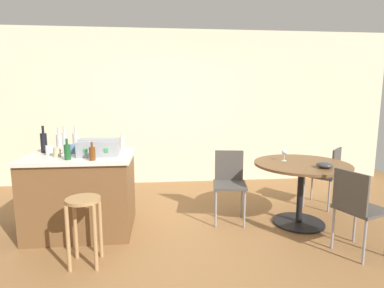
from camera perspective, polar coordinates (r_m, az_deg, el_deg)
ground_plane at (r=3.48m, az=-2.96°, el=-17.69°), size 8.80×8.80×0.00m
back_wall at (r=5.51m, az=-4.25°, el=6.74°), size 8.00×0.10×2.70m
kitchen_island at (r=3.80m, az=-19.80°, el=-8.51°), size 1.19×0.90×0.90m
wooden_stool at (r=3.05m, az=-19.51°, el=-12.75°), size 0.31×0.31×0.64m
dining_table at (r=3.94m, az=19.67°, el=-5.86°), size 1.12×1.12×0.76m
folding_chair_near at (r=3.88m, az=6.98°, el=-6.67°), size 0.46×0.46×0.87m
folding_chair_far at (r=3.44m, az=28.43°, el=-10.03°), size 0.52×0.52×0.86m
folding_chair_left at (r=4.68m, az=23.80°, el=-4.88°), size 0.57×0.57×0.85m
toolbox at (r=3.55m, az=-17.02°, el=-0.61°), size 0.43×0.29×0.19m
bottle_0 at (r=3.88m, az=-12.92°, el=0.23°), size 0.06×0.06×0.22m
bottle_1 at (r=3.96m, az=-20.85°, el=0.48°), size 0.07×0.07×0.29m
bottle_2 at (r=3.98m, az=-25.92°, el=0.31°), size 0.07×0.07×0.31m
bottle_3 at (r=3.43m, az=-22.24°, el=-1.32°), size 0.06×0.06×0.22m
bottle_4 at (r=3.31m, az=-18.11°, el=-1.66°), size 0.06×0.06×0.19m
bottle_5 at (r=3.96m, az=-22.66°, el=0.43°), size 0.07×0.07×0.30m
bottle_6 at (r=3.90m, az=-23.50°, el=0.20°), size 0.07×0.07×0.30m
cup_0 at (r=3.64m, az=-23.87°, el=-1.40°), size 0.12×0.08×0.10m
cup_1 at (r=3.81m, az=-24.99°, el=-1.02°), size 0.12×0.09×0.10m
cup_2 at (r=3.79m, az=-21.45°, el=-0.85°), size 0.12×0.09×0.10m
cup_3 at (r=3.88m, az=-18.42°, el=-0.46°), size 0.12×0.09×0.11m
wine_glass at (r=3.94m, az=16.87°, el=-1.51°), size 0.07×0.07×0.14m
serving_bowl at (r=3.72m, az=23.52°, el=-3.59°), size 0.18×0.18×0.07m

